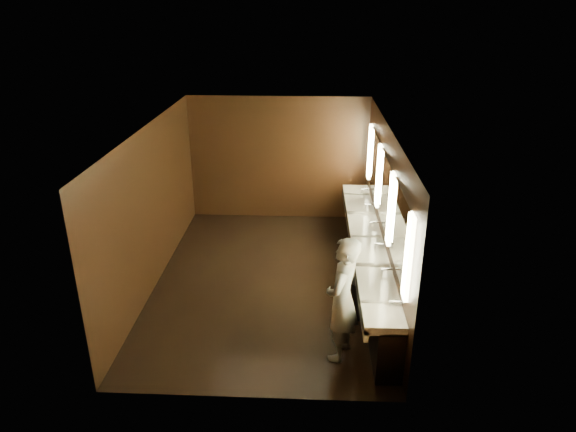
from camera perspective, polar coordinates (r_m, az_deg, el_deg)
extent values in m
plane|color=black|center=(9.42, -2.19, -7.09)|extent=(6.00, 6.00, 0.00)
cube|color=#2D2D2B|center=(8.38, -2.48, 9.72)|extent=(4.00, 6.00, 0.02)
cube|color=black|center=(11.63, -1.07, 6.38)|extent=(4.00, 0.02, 2.80)
cube|color=black|center=(6.15, -4.73, -9.76)|extent=(4.00, 0.02, 2.80)
cube|color=black|center=(9.20, -14.84, 1.01)|extent=(0.02, 6.00, 2.80)
cube|color=black|center=(8.87, 10.66, 0.57)|extent=(0.02, 6.00, 2.80)
cube|color=black|center=(9.26, 9.11, -5.11)|extent=(0.36, 5.40, 0.81)
cube|color=white|center=(9.05, 8.69, -2.61)|extent=(0.55, 5.40, 0.12)
cube|color=white|center=(9.06, 7.11, -3.05)|extent=(0.06, 5.40, 0.18)
cylinder|color=silver|center=(7.10, 11.92, -9.27)|extent=(0.18, 0.04, 0.04)
cylinder|color=silver|center=(7.85, 10.99, -5.86)|extent=(0.18, 0.04, 0.04)
cylinder|color=silver|center=(8.62, 10.23, -3.05)|extent=(0.18, 0.04, 0.04)
cylinder|color=silver|center=(9.41, 9.61, -0.71)|extent=(0.18, 0.04, 0.04)
cylinder|color=silver|center=(10.22, 9.08, 1.27)|extent=(0.18, 0.04, 0.04)
cylinder|color=silver|center=(11.04, 8.63, 2.95)|extent=(0.18, 0.04, 0.04)
cube|color=#FFF6B4|center=(6.56, 13.22, -4.57)|extent=(0.06, 0.22, 1.15)
cube|color=white|center=(7.28, 12.30, -1.67)|extent=(0.03, 1.32, 1.15)
cube|color=#FFF6B4|center=(8.00, 11.34, 0.72)|extent=(0.06, 0.23, 1.15)
cube|color=white|center=(8.74, 10.73, 2.70)|extent=(0.03, 1.32, 1.15)
cube|color=#FFF6B4|center=(9.49, 10.04, 4.37)|extent=(0.06, 0.23, 1.15)
cube|color=white|center=(10.24, 9.61, 5.79)|extent=(0.03, 1.32, 1.15)
cube|color=#FFF6B4|center=(11.00, 9.08, 7.02)|extent=(0.06, 0.22, 1.15)
imported|color=#98C2E3|center=(7.16, 6.05, -9.21)|extent=(0.65, 0.78, 1.84)
cylinder|color=black|center=(8.39, 8.10, -8.98)|extent=(0.49, 0.49, 0.62)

